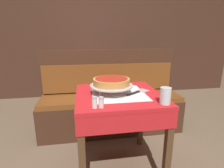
{
  "coord_description": "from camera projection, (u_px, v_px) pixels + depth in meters",
  "views": [
    {
      "loc": [
        -0.29,
        -1.4,
        1.21
      ],
      "look_at": [
        -0.06,
        -0.02,
        0.83
      ],
      "focal_mm": 28.0,
      "sensor_mm": 36.0,
      "label": 1
    }
  ],
  "objects": [
    {
      "name": "ground_plane",
      "position": [
        118.0,
        166.0,
        1.69
      ],
      "size": [
        14.0,
        14.0,
        0.0
      ],
      "primitive_type": "plane",
      "color": "brown"
    },
    {
      "name": "dining_table_front",
      "position": [
        118.0,
        105.0,
        1.52
      ],
      "size": [
        0.72,
        0.72,
        0.74
      ],
      "color": "red",
      "rests_on": "ground_plane"
    },
    {
      "name": "dining_table_rear",
      "position": [
        93.0,
        70.0,
        3.14
      ],
      "size": [
        0.7,
        0.7,
        0.74
      ],
      "color": "red",
      "rests_on": "ground_plane"
    },
    {
      "name": "booth_bench",
      "position": [
        111.0,
        106.0,
        2.31
      ],
      "size": [
        1.8,
        0.47,
        1.05
      ],
      "color": "#3D2316",
      "rests_on": "ground_plane"
    },
    {
      "name": "back_wall_panel",
      "position": [
        97.0,
        37.0,
        3.52
      ],
      "size": [
        6.0,
        0.04,
        2.4
      ],
      "primitive_type": "cube",
      "color": "#3D2319",
      "rests_on": "ground_plane"
    },
    {
      "name": "pizza_pan_stand",
      "position": [
        111.0,
        86.0,
        1.48
      ],
      "size": [
        0.36,
        0.36,
        0.08
      ],
      "color": "#ADADB2",
      "rests_on": "dining_table_front"
    },
    {
      "name": "deep_dish_pizza",
      "position": [
        111.0,
        81.0,
        1.47
      ],
      "size": [
        0.31,
        0.31,
        0.06
      ],
      "color": "#C68E47",
      "rests_on": "pizza_pan_stand"
    },
    {
      "name": "pizza_server",
      "position": [
        138.0,
        92.0,
        1.52
      ],
      "size": [
        0.24,
        0.19,
        0.01
      ],
      "color": "#BCBCC1",
      "rests_on": "dining_table_front"
    },
    {
      "name": "water_glass_near",
      "position": [
        165.0,
        96.0,
        1.25
      ],
      "size": [
        0.08,
        0.08,
        0.12
      ],
      "color": "silver",
      "rests_on": "dining_table_front"
    },
    {
      "name": "salt_shaker",
      "position": [
        95.0,
        102.0,
        1.18
      ],
      "size": [
        0.04,
        0.04,
        0.08
      ],
      "color": "silver",
      "rests_on": "dining_table_front"
    },
    {
      "name": "pepper_shaker",
      "position": [
        101.0,
        102.0,
        1.19
      ],
      "size": [
        0.04,
        0.04,
        0.08
      ],
      "color": "silver",
      "rests_on": "dining_table_front"
    },
    {
      "name": "condiment_caddy",
      "position": [
        95.0,
        62.0,
        3.16
      ],
      "size": [
        0.14,
        0.14,
        0.18
      ],
      "color": "black",
      "rests_on": "dining_table_rear"
    }
  ]
}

